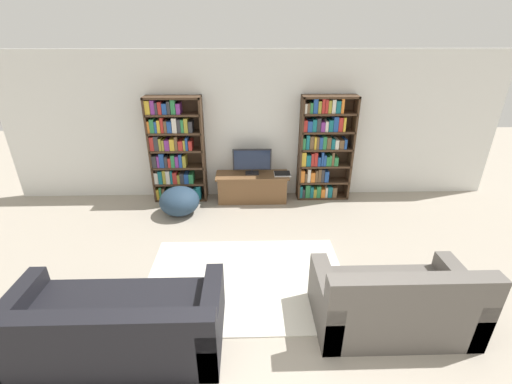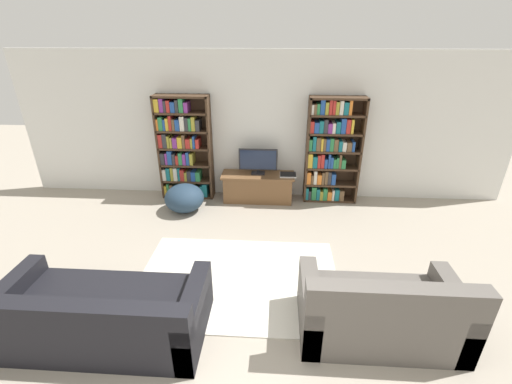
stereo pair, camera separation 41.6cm
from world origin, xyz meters
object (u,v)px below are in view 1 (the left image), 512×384
bookshelf_left (175,151)px  couch_left_sectional (115,326)px  bookshelf_right (323,149)px  laptop (282,174)px  beanbag_ottoman (179,201)px  tv_stand (252,187)px  couch_right_sofa (393,304)px  television (252,161)px

bookshelf_left → couch_left_sectional: (-0.03, -3.33, -0.67)m
bookshelf_right → laptop: bookshelf_right is taller
bookshelf_right → beanbag_ottoman: bearing=-166.5°
bookshelf_left → bookshelf_right: bearing=0.0°
bookshelf_left → laptop: bearing=-3.9°
bookshelf_left → couch_left_sectional: bearing=-90.6°
bookshelf_right → tv_stand: 1.45m
couch_left_sectional → couch_right_sofa: (2.82, 0.18, 0.04)m
couch_left_sectional → couch_right_sofa: couch_right_sofa is taller
tv_stand → laptop: bearing=-2.5°
television → couch_right_sofa: size_ratio=0.43×
laptop → beanbag_ottoman: size_ratio=0.44×
bookshelf_left → tv_stand: bookshelf_left is taller
bookshelf_left → couch_right_sofa: bookshelf_left is taller
laptop → couch_left_sectional: (-1.94, -3.20, -0.27)m
bookshelf_right → beanbag_ottoman: (-2.51, -0.60, -0.71)m
bookshelf_left → beanbag_ottoman: bearing=-78.6°
laptop → beanbag_ottoman: laptop is taller
bookshelf_left → bookshelf_right: same height
bookshelf_right → couch_right_sofa: bookshelf_right is taller
bookshelf_left → laptop: bookshelf_left is taller
bookshelf_right → couch_left_sectional: size_ratio=0.91×
bookshelf_left → bookshelf_right: 2.63m
couch_right_sofa → television: bearing=114.7°
laptop → beanbag_ottoman: 1.87m
bookshelf_left → bookshelf_right: (2.63, 0.00, 0.03)m
bookshelf_left → laptop: (1.91, -0.13, -0.40)m
bookshelf_left → couch_right_sofa: bearing=-48.6°
tv_stand → laptop: 0.60m
beanbag_ottoman → bookshelf_left: bearing=101.4°
tv_stand → television: bearing=90.0°
bookshelf_left → laptop: size_ratio=6.38×
bookshelf_right → laptop: 0.85m
bookshelf_right → couch_left_sectional: bookshelf_right is taller
couch_right_sofa → tv_stand: bearing=114.9°
tv_stand → beanbag_ottoman: 1.34m
tv_stand → laptop: size_ratio=4.45×
tv_stand → laptop: (0.54, -0.02, 0.27)m
bookshelf_right → television: bookshelf_right is taller
television → laptop: bearing=-5.2°
tv_stand → beanbag_ottoman: (-1.25, -0.50, -0.02)m
tv_stand → couch_left_sectional: couch_left_sectional is taller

